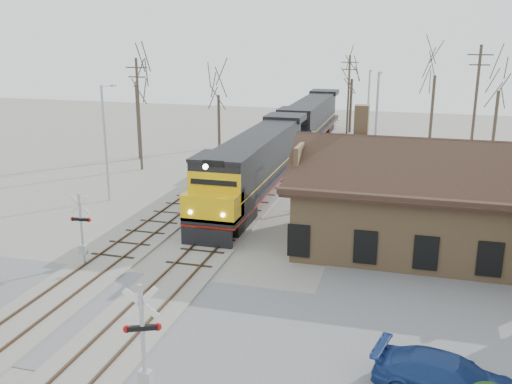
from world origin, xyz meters
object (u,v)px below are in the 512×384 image
depot (427,209)px  locomotive_trailing (310,121)px  locomotive_lead (255,165)px  parked_car (450,379)px

depot → locomotive_trailing: (-11.99, 29.31, 0.16)m
locomotive_lead → locomotive_trailing: size_ratio=1.00×
depot → locomotive_trailing: 31.66m
locomotive_trailing → parked_car: (12.71, -43.44, -1.82)m
locomotive_lead → parked_car: bearing=-59.0°
depot → parked_car: depot is taller
parked_car → locomotive_trailing: bearing=29.1°
depot → parked_car: (0.73, -14.13, -1.66)m
locomotive_trailing → parked_car: bearing=-73.7°
locomotive_lead → locomotive_trailing: locomotive_lead is taller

